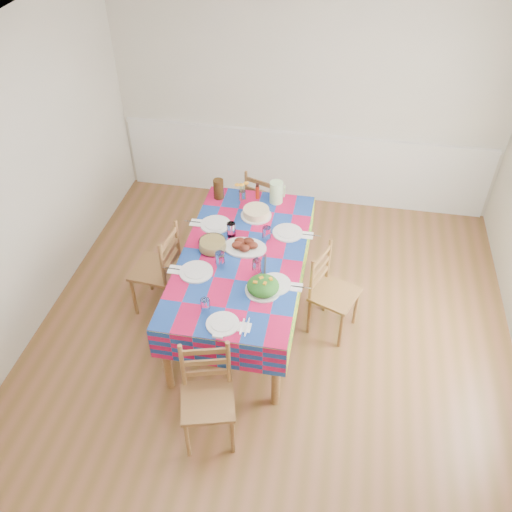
{
  "coord_description": "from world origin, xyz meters",
  "views": [
    {
      "loc": [
        0.48,
        -3.29,
        3.95
      ],
      "look_at": [
        -0.17,
        0.2,
        0.91
      ],
      "focal_mm": 38.0,
      "sensor_mm": 36.0,
      "label": 1
    }
  ],
  "objects_px": {
    "green_pitcher": "(276,192)",
    "chair_left": "(159,270)",
    "chair_right": "(331,293)",
    "dining_table": "(243,262)",
    "tea_pitcher": "(219,189)",
    "meat_platter": "(245,246)",
    "chair_near": "(208,397)",
    "chair_far": "(265,205)"
  },
  "relations": [
    {
      "from": "tea_pitcher",
      "to": "dining_table",
      "type": "bearing_deg",
      "value": -63.41
    },
    {
      "from": "chair_far",
      "to": "chair_left",
      "type": "distance_m",
      "value": 1.53
    },
    {
      "from": "meat_platter",
      "to": "chair_right",
      "type": "xyz_separation_m",
      "value": [
        0.82,
        -0.07,
        -0.38
      ]
    },
    {
      "from": "meat_platter",
      "to": "green_pitcher",
      "type": "bearing_deg",
      "value": 78.11
    },
    {
      "from": "chair_right",
      "to": "dining_table",
      "type": "bearing_deg",
      "value": 112.3
    },
    {
      "from": "tea_pitcher",
      "to": "chair_near",
      "type": "xyz_separation_m",
      "value": [
        0.41,
        -2.14,
        -0.45
      ]
    },
    {
      "from": "chair_near",
      "to": "chair_far",
      "type": "relative_size",
      "value": 1.03
    },
    {
      "from": "dining_table",
      "to": "chair_left",
      "type": "height_order",
      "value": "chair_left"
    },
    {
      "from": "meat_platter",
      "to": "chair_far",
      "type": "relative_size",
      "value": 0.45
    },
    {
      "from": "tea_pitcher",
      "to": "chair_near",
      "type": "distance_m",
      "value": 2.22
    },
    {
      "from": "meat_platter",
      "to": "green_pitcher",
      "type": "height_order",
      "value": "green_pitcher"
    },
    {
      "from": "dining_table",
      "to": "chair_near",
      "type": "bearing_deg",
      "value": -90.5
    },
    {
      "from": "green_pitcher",
      "to": "chair_left",
      "type": "bearing_deg",
      "value": -138.52
    },
    {
      "from": "green_pitcher",
      "to": "chair_right",
      "type": "bearing_deg",
      "value": -52.46
    },
    {
      "from": "tea_pitcher",
      "to": "chair_left",
      "type": "height_order",
      "value": "tea_pitcher"
    },
    {
      "from": "meat_platter",
      "to": "green_pitcher",
      "type": "relative_size",
      "value": 1.74
    },
    {
      "from": "dining_table",
      "to": "chair_near",
      "type": "relative_size",
      "value": 2.24
    },
    {
      "from": "green_pitcher",
      "to": "chair_left",
      "type": "distance_m",
      "value": 1.39
    },
    {
      "from": "tea_pitcher",
      "to": "chair_right",
      "type": "xyz_separation_m",
      "value": [
        1.24,
        -0.82,
        -0.46
      ]
    },
    {
      "from": "dining_table",
      "to": "chair_near",
      "type": "distance_m",
      "value": 1.32
    },
    {
      "from": "green_pitcher",
      "to": "chair_left",
      "type": "xyz_separation_m",
      "value": [
        -0.99,
        -0.87,
        -0.44
      ]
    },
    {
      "from": "chair_near",
      "to": "chair_far",
      "type": "xyz_separation_m",
      "value": [
        -0.0,
        2.6,
        -0.01
      ]
    },
    {
      "from": "green_pitcher",
      "to": "chair_far",
      "type": "xyz_separation_m",
      "value": [
        -0.18,
        0.43,
        -0.48
      ]
    },
    {
      "from": "chair_far",
      "to": "chair_left",
      "type": "bearing_deg",
      "value": 78.54
    },
    {
      "from": "chair_left",
      "to": "chair_right",
      "type": "xyz_separation_m",
      "value": [
        1.65,
        0.02,
        -0.03
      ]
    },
    {
      "from": "chair_left",
      "to": "chair_right",
      "type": "distance_m",
      "value": 1.65
    },
    {
      "from": "dining_table",
      "to": "chair_right",
      "type": "bearing_deg",
      "value": 1.06
    },
    {
      "from": "dining_table",
      "to": "meat_platter",
      "type": "distance_m",
      "value": 0.15
    },
    {
      "from": "tea_pitcher",
      "to": "green_pitcher",
      "type": "bearing_deg",
      "value": 3.3
    },
    {
      "from": "meat_platter",
      "to": "chair_left",
      "type": "height_order",
      "value": "chair_left"
    },
    {
      "from": "meat_platter",
      "to": "chair_near",
      "type": "distance_m",
      "value": 1.43
    },
    {
      "from": "dining_table",
      "to": "tea_pitcher",
      "type": "bearing_deg",
      "value": 116.59
    },
    {
      "from": "chair_near",
      "to": "chair_right",
      "type": "xyz_separation_m",
      "value": [
        0.84,
        1.31,
        -0.0
      ]
    },
    {
      "from": "chair_far",
      "to": "tea_pitcher",
      "type": "bearing_deg",
      "value": 69.19
    },
    {
      "from": "green_pitcher",
      "to": "chair_far",
      "type": "height_order",
      "value": "green_pitcher"
    },
    {
      "from": "meat_platter",
      "to": "chair_far",
      "type": "bearing_deg",
      "value": 90.81
    },
    {
      "from": "meat_platter",
      "to": "chair_near",
      "type": "relative_size",
      "value": 0.44
    },
    {
      "from": "chair_left",
      "to": "chair_far",
      "type": "bearing_deg",
      "value": 153.12
    },
    {
      "from": "dining_table",
      "to": "meat_platter",
      "type": "bearing_deg",
      "value": 88.0
    },
    {
      "from": "chair_near",
      "to": "chair_left",
      "type": "relative_size",
      "value": 0.95
    },
    {
      "from": "chair_far",
      "to": "chair_right",
      "type": "xyz_separation_m",
      "value": [
        0.84,
        -1.29,
        0.01
      ]
    },
    {
      "from": "tea_pitcher",
      "to": "meat_platter",
      "type": "bearing_deg",
      "value": -60.74
    }
  ]
}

